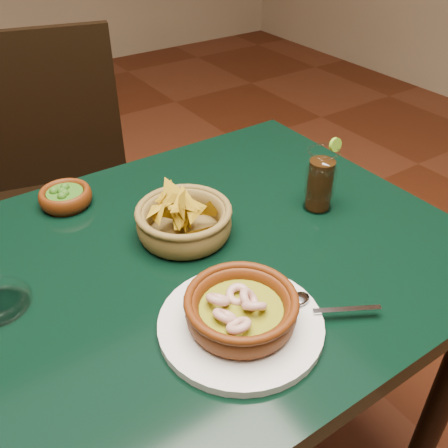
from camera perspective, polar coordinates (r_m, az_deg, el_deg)
dining_table at (r=0.98m, az=-7.51°, el=-9.68°), size 1.20×0.80×0.75m
dining_chair at (r=1.60m, az=-17.98°, el=3.68°), size 0.56×0.56×0.99m
shrimp_plate at (r=0.79m, az=1.97°, el=-10.15°), size 0.34×0.26×0.08m
chip_basket at (r=0.98m, az=-4.61°, el=0.40°), size 0.22×0.22×0.13m
guacamole_ramekin at (r=1.12m, az=-17.69°, el=3.02°), size 0.13×0.13×0.04m
cola_drink at (r=1.06m, az=10.96°, el=4.91°), size 0.13×0.13×0.15m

